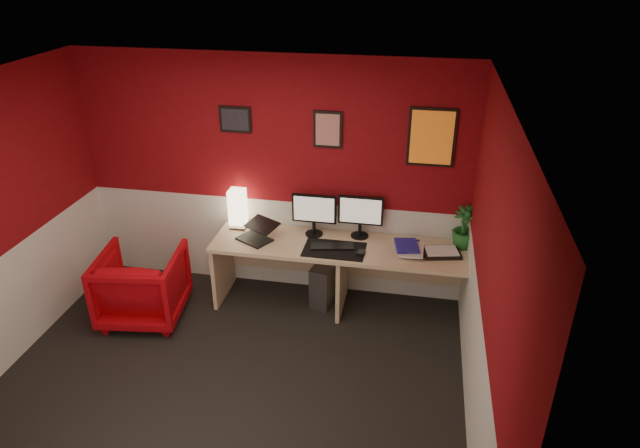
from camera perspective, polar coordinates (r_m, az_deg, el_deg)
The scene contains 25 objects.
ground at distance 5.02m, azimuth -9.69°, elevation -16.46°, with size 4.00×3.50×0.01m, color black.
ceiling at distance 3.79m, azimuth -12.63°, elevation 12.30°, with size 4.00×3.50×0.01m, color white.
wall_back at distance 5.75m, azimuth -4.90°, elevation 4.69°, with size 4.00×0.01×2.50m, color maroon.
wall_right at distance 4.05m, azimuth 16.70°, elevation -6.70°, with size 0.01×3.50×2.50m, color maroon.
wainscot_back at distance 6.07m, azimuth -4.64°, elevation -1.90°, with size 4.00×0.01×1.00m, color silver.
wainscot_left at distance 5.64m, azimuth -29.77°, elevation -8.27°, with size 0.01×3.50×1.00m, color silver.
wainscot_right at distance 4.50m, azimuth 15.35°, elevation -14.71°, with size 0.01×3.50×1.00m, color silver.
desk at distance 5.71m, azimuth 2.25°, elevation -5.40°, with size 2.60×0.65×0.73m, color #D1B086.
shoji_lamp at distance 5.85m, azimuth -8.36°, elevation 1.46°, with size 0.16×0.16×0.40m, color #FFE5B2.
laptop at distance 5.61m, azimuth -6.75°, elevation -0.65°, with size 0.33×0.23×0.22m, color black.
monitor_left at distance 5.60m, azimuth -0.62°, elevation 1.56°, with size 0.45×0.06×0.58m, color black.
monitor_right at distance 5.58m, azimuth 4.15°, elevation 1.37°, with size 0.45×0.06×0.58m, color black.
desk_mat at distance 5.45m, azimuth 1.46°, elevation -2.61°, with size 0.60×0.38×0.01m, color black.
keyboard at distance 5.48m, azimuth 1.25°, elevation -2.28°, with size 0.42×0.14×0.02m, color black.
mouse at distance 5.37m, azimuth 4.19°, elevation -2.93°, with size 0.06×0.10×0.03m, color black.
book_bottom at distance 5.49m, azimuth 7.86°, elevation -2.48°, with size 0.24×0.32×0.03m, color #232198.
book_middle at distance 5.44m, azimuth 8.10°, elevation -2.49°, with size 0.23×0.31×0.02m, color silver.
book_top at distance 5.44m, azimuth 7.67°, elevation -2.21°, with size 0.21×0.29×0.03m, color #232198.
zen_tray at distance 5.49m, azimuth 12.26°, elevation -2.86°, with size 0.35×0.25×0.03m, color black.
potted_plant at distance 5.58m, azimuth 14.51°, elevation -0.37°, with size 0.24×0.24×0.42m, color #19591E.
pc_tower at distance 5.90m, azimuth 0.64°, elevation -5.86°, with size 0.20×0.45×0.45m, color #99999E.
armchair at distance 5.86m, azimuth -17.63°, elevation -5.95°, with size 0.77×0.80×0.73m, color #B6060E.
art_left at distance 5.64m, azimuth -8.61°, elevation 10.49°, with size 0.32×0.02×0.26m, color black.
art_center at distance 5.44m, azimuth 0.80°, elevation 9.60°, with size 0.28×0.02×0.36m, color red.
art_right at distance 5.37m, azimuth 11.30°, elevation 8.64°, with size 0.44×0.02×0.56m, color orange.
Camera 1 is at (1.45, -3.38, 3.41)m, focal length 31.44 mm.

